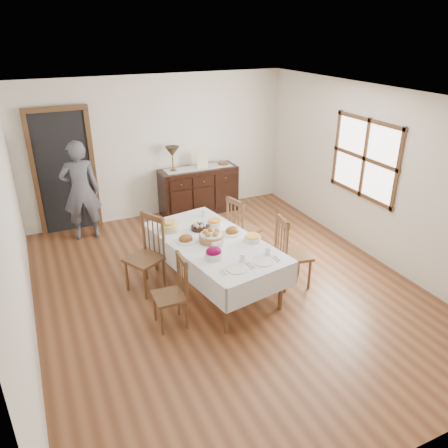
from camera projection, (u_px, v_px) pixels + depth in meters
name	position (u px, v px, depth m)	size (l,w,h in m)	color
ground	(227.00, 288.00, 6.14)	(6.00, 6.00, 0.00)	brown
room_shell	(204.00, 169.00, 5.74)	(5.02, 6.02, 2.65)	white
dining_table	(213.00, 246.00, 5.89)	(1.45, 2.30, 0.74)	silver
chair_left_near	(173.00, 292.00, 5.22)	(0.39, 0.39, 0.91)	brown
chair_left_far	(147.00, 253.00, 5.94)	(0.60, 0.60, 1.07)	brown
chair_right_near	(290.00, 251.00, 6.00)	(0.51, 0.51, 1.05)	brown
chair_right_far	(241.00, 227.00, 6.80)	(0.50, 0.50, 0.99)	brown
sideboard	(199.00, 190.00, 8.45)	(1.49, 0.54, 0.89)	black
person	(80.00, 187.00, 7.24)	(0.57, 0.36, 1.82)	#4F515B
bread_basket	(211.00, 237.00, 5.80)	(0.33, 0.33, 0.17)	brown
egg_basket	(200.00, 227.00, 6.15)	(0.25, 0.25, 0.10)	black
ham_platter_a	(186.00, 239.00, 5.83)	(0.30, 0.30, 0.11)	silver
ham_platter_b	(232.00, 231.00, 6.04)	(0.29, 0.29, 0.11)	silver
beet_bowl	(214.00, 253.00, 5.39)	(0.22, 0.22, 0.15)	silver
carrot_bowl	(215.00, 223.00, 6.26)	(0.22, 0.22, 0.10)	silver
pineapple_bowl	(169.00, 226.00, 6.11)	(0.27, 0.27, 0.14)	#C9BA80
casserole_dish	(253.00, 238.00, 5.83)	(0.23, 0.23, 0.08)	silver
butter_dish	(216.00, 244.00, 5.69)	(0.15, 0.11, 0.07)	silver
setting_left	(238.00, 265.00, 5.21)	(0.44, 0.31, 0.10)	silver
setting_right	(264.00, 258.00, 5.37)	(0.44, 0.31, 0.10)	silver
glass_far_a	(175.00, 225.00, 6.20)	(0.07, 0.07, 0.09)	white
glass_far_b	(204.00, 213.00, 6.57)	(0.07, 0.07, 0.11)	white
runner	(198.00, 168.00, 8.28)	(1.30, 0.35, 0.01)	silver
table_lamp	(172.00, 152.00, 7.95)	(0.26, 0.26, 0.46)	brown
picture_frame	(202.00, 161.00, 8.20)	(0.22, 0.08, 0.28)	beige
deco_bowl	(223.00, 163.00, 8.45)	(0.20, 0.20, 0.06)	brown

